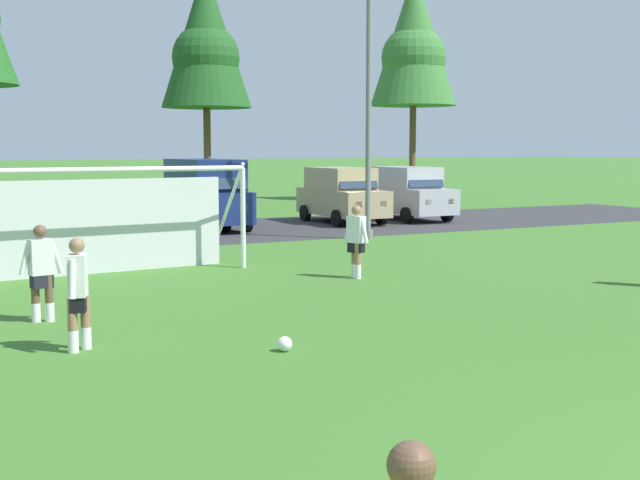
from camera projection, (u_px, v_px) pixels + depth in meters
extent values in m
plane|color=#3D7028|center=(220.00, 272.00, 19.53)|extent=(400.00, 400.00, 0.00)
cube|color=#333335|center=(120.00, 235.00, 27.72)|extent=(52.00, 8.40, 0.01)
sphere|color=white|center=(285.00, 344.00, 11.88)|extent=(0.22, 0.22, 0.22)
sphere|color=black|center=(285.00, 344.00, 11.88)|extent=(0.08, 0.08, 0.08)
sphere|color=red|center=(288.00, 343.00, 11.91)|extent=(0.07, 0.07, 0.07)
cylinder|color=white|center=(243.00, 218.00, 20.13)|extent=(0.12, 0.12, 2.44)
cylinder|color=white|center=(93.00, 170.00, 18.05)|extent=(7.31, 0.70, 0.12)
cylinder|color=white|center=(227.00, 211.00, 20.87)|extent=(0.24, 1.94, 2.46)
cube|color=silver|center=(81.00, 227.00, 19.04)|extent=(6.94, 0.59, 2.20)
sphere|color=brown|center=(411.00, 465.00, 3.60)|extent=(0.22, 0.22, 0.22)
cylinder|color=brown|center=(49.00, 298.00, 13.92)|extent=(0.14, 0.14, 0.80)
cylinder|color=brown|center=(35.00, 299.00, 13.87)|extent=(0.14, 0.14, 0.80)
cylinder|color=white|center=(50.00, 312.00, 13.95)|extent=(0.15, 0.15, 0.32)
cylinder|color=white|center=(36.00, 313.00, 13.90)|extent=(0.15, 0.15, 0.32)
cube|color=black|center=(42.00, 279.00, 13.86)|extent=(0.37, 0.28, 0.28)
cube|color=silver|center=(41.00, 257.00, 13.82)|extent=(0.42, 0.31, 0.60)
sphere|color=brown|center=(40.00, 231.00, 13.77)|extent=(0.22, 0.22, 0.22)
cylinder|color=silver|center=(56.00, 257.00, 13.94)|extent=(0.24, 0.13, 0.55)
cylinder|color=silver|center=(25.00, 259.00, 13.70)|extent=(0.24, 0.13, 0.55)
cylinder|color=#936B4C|center=(358.00, 261.00, 18.50)|extent=(0.14, 0.14, 0.80)
cylinder|color=#936B4C|center=(354.00, 260.00, 18.73)|extent=(0.14, 0.14, 0.80)
cylinder|color=white|center=(358.00, 272.00, 18.52)|extent=(0.15, 0.15, 0.32)
cylinder|color=white|center=(354.00, 270.00, 18.75)|extent=(0.15, 0.15, 0.32)
cube|color=black|center=(356.00, 246.00, 18.58)|extent=(0.33, 0.40, 0.28)
cube|color=white|center=(356.00, 229.00, 18.53)|extent=(0.37, 0.44, 0.60)
sphere|color=#936B4C|center=(356.00, 210.00, 18.49)|extent=(0.22, 0.22, 0.22)
cylinder|color=white|center=(364.00, 231.00, 18.35)|extent=(0.17, 0.25, 0.55)
cylinder|color=white|center=(348.00, 229.00, 18.73)|extent=(0.17, 0.25, 0.55)
cylinder|color=#936B4C|center=(86.00, 322.00, 12.00)|extent=(0.14, 0.14, 0.80)
cylinder|color=#936B4C|center=(73.00, 325.00, 11.78)|extent=(0.14, 0.14, 0.80)
cylinder|color=white|center=(86.00, 338.00, 12.03)|extent=(0.15, 0.15, 0.32)
cylinder|color=white|center=(73.00, 342.00, 11.81)|extent=(0.15, 0.15, 0.32)
cube|color=black|center=(78.00, 302.00, 11.86)|extent=(0.32, 0.39, 0.28)
cube|color=silver|center=(78.00, 275.00, 11.81)|extent=(0.35, 0.44, 0.60)
sphere|color=#936B4C|center=(77.00, 246.00, 11.77)|extent=(0.22, 0.22, 0.22)
cylinder|color=silver|center=(83.00, 274.00, 12.07)|extent=(0.16, 0.25, 0.55)
cylinder|color=silver|center=(72.00, 280.00, 11.57)|extent=(0.16, 0.25, 0.55)
cube|color=#194C2D|center=(86.00, 213.00, 28.21)|extent=(2.02, 4.29, 0.76)
cube|color=#194C2D|center=(84.00, 193.00, 28.27)|extent=(1.76, 2.18, 0.64)
cube|color=#28384C|center=(89.00, 195.00, 27.39)|extent=(1.54, 0.39, 0.55)
cube|color=#28384C|center=(109.00, 192.00, 28.61)|extent=(0.13, 1.78, 0.45)
cube|color=white|center=(112.00, 216.00, 26.55)|extent=(0.28, 0.09, 0.20)
cube|color=white|center=(80.00, 217.00, 26.14)|extent=(0.28, 0.09, 0.20)
cube|color=#B21414|center=(90.00, 208.00, 30.27)|extent=(0.28, 0.09, 0.20)
cube|color=#B21414|center=(62.00, 208.00, 29.85)|extent=(0.28, 0.09, 0.20)
cylinder|color=black|center=(120.00, 227.00, 27.45)|extent=(0.27, 0.65, 0.64)
cylinder|color=black|center=(64.00, 229.00, 26.70)|extent=(0.27, 0.65, 0.64)
cylinder|color=black|center=(106.00, 221.00, 29.80)|extent=(0.27, 0.65, 0.64)
cylinder|color=black|center=(54.00, 222.00, 29.05)|extent=(0.27, 0.65, 0.64)
cube|color=black|center=(188.00, 210.00, 29.67)|extent=(1.85, 4.22, 0.76)
cube|color=black|center=(186.00, 191.00, 29.72)|extent=(1.68, 2.12, 0.64)
cube|color=#28384C|center=(195.00, 192.00, 28.88)|extent=(1.53, 0.33, 0.55)
cube|color=#28384C|center=(208.00, 190.00, 30.12)|extent=(0.06, 1.79, 0.45)
cube|color=white|center=(222.00, 212.00, 28.10)|extent=(0.28, 0.08, 0.20)
cube|color=white|center=(194.00, 213.00, 27.63)|extent=(0.28, 0.08, 0.20)
cube|color=#B21414|center=(182.00, 205.00, 31.70)|extent=(0.28, 0.08, 0.20)
cube|color=#B21414|center=(157.00, 206.00, 31.23)|extent=(0.28, 0.08, 0.20)
cylinder|color=black|center=(225.00, 223.00, 29.00)|extent=(0.25, 0.64, 0.64)
cylinder|color=black|center=(176.00, 225.00, 28.15)|extent=(0.25, 0.64, 0.64)
cylinder|color=black|center=(199.00, 217.00, 31.27)|extent=(0.25, 0.64, 0.64)
cylinder|color=black|center=(153.00, 219.00, 30.42)|extent=(0.25, 0.64, 0.64)
cube|color=navy|center=(206.00, 205.00, 29.75)|extent=(2.08, 4.85, 1.10)
cube|color=navy|center=(204.00, 175.00, 29.81)|extent=(1.90, 4.14, 1.10)
cube|color=#28384C|center=(222.00, 177.00, 28.06)|extent=(1.68, 0.50, 0.91)
cube|color=#28384C|center=(228.00, 174.00, 30.21)|extent=(0.12, 3.48, 0.77)
cube|color=white|center=(244.00, 208.00, 27.88)|extent=(0.28, 0.09, 0.20)
cube|color=white|center=(213.00, 209.00, 27.41)|extent=(0.28, 0.09, 0.20)
cube|color=#B21414|center=(200.00, 200.00, 32.08)|extent=(0.28, 0.09, 0.20)
cube|color=#B21414|center=(173.00, 201.00, 31.61)|extent=(0.28, 0.09, 0.20)
cylinder|color=black|center=(247.00, 223.00, 28.92)|extent=(0.26, 0.65, 0.64)
cylinder|color=black|center=(193.00, 225.00, 28.05)|extent=(0.26, 0.65, 0.64)
cylinder|color=black|center=(218.00, 217.00, 31.57)|extent=(0.26, 0.65, 0.64)
cylinder|color=black|center=(168.00, 218.00, 30.70)|extent=(0.26, 0.65, 0.64)
cube|color=tan|center=(342.00, 202.00, 32.43)|extent=(2.06, 4.66, 1.00)
cube|color=tan|center=(340.00, 178.00, 32.50)|extent=(1.85, 3.06, 0.84)
cube|color=#28384C|center=(357.00, 180.00, 31.23)|extent=(1.63, 0.43, 0.71)
cube|color=#28384C|center=(360.00, 178.00, 32.89)|extent=(0.13, 2.55, 0.59)
cube|color=white|center=(383.00, 204.00, 30.62)|extent=(0.28, 0.09, 0.20)
cube|color=white|center=(358.00, 205.00, 30.17)|extent=(0.28, 0.09, 0.20)
cube|color=#B21414|center=(329.00, 197.00, 34.67)|extent=(0.28, 0.09, 0.20)
cube|color=#B21414|center=(306.00, 198.00, 34.22)|extent=(0.28, 0.09, 0.20)
cylinder|color=black|center=(382.00, 216.00, 31.62)|extent=(0.26, 0.65, 0.64)
cylinder|color=black|center=(337.00, 218.00, 30.79)|extent=(0.26, 0.65, 0.64)
cylinder|color=black|center=(347.00, 211.00, 34.17)|extent=(0.26, 0.65, 0.64)
cylinder|color=black|center=(305.00, 213.00, 33.35)|extent=(0.26, 0.65, 0.64)
cube|color=#B2B2BC|center=(408.00, 200.00, 33.78)|extent=(1.98, 4.63, 1.00)
cube|color=#B2B2BC|center=(405.00, 177.00, 33.85)|extent=(1.80, 3.03, 0.84)
cube|color=#28384C|center=(425.00, 179.00, 32.60)|extent=(1.62, 0.41, 0.71)
cube|color=#28384C|center=(423.00, 177.00, 34.25)|extent=(0.08, 2.55, 0.59)
cube|color=white|center=(451.00, 201.00, 32.00)|extent=(0.28, 0.08, 0.20)
cube|color=white|center=(428.00, 202.00, 31.53)|extent=(0.28, 0.08, 0.20)
cube|color=#B21414|center=(389.00, 195.00, 36.01)|extent=(0.28, 0.08, 0.20)
cube|color=#B21414|center=(369.00, 196.00, 35.54)|extent=(0.28, 0.08, 0.20)
cylinder|color=black|center=(447.00, 214.00, 32.99)|extent=(0.25, 0.64, 0.64)
cylinder|color=black|center=(407.00, 215.00, 32.14)|extent=(0.25, 0.64, 0.64)
cylinder|color=black|center=(408.00, 209.00, 35.52)|extent=(0.25, 0.64, 0.64)
cylinder|color=black|center=(370.00, 210.00, 34.67)|extent=(0.25, 0.64, 0.64)
cylinder|color=brown|center=(207.00, 158.00, 40.93)|extent=(0.36, 0.36, 4.90)
cone|color=#1E511E|center=(206.00, 36.00, 40.28)|extent=(4.41, 4.41, 6.86)
sphere|color=#1E511E|center=(206.00, 58.00, 40.39)|extent=(3.31, 3.31, 3.31)
cylinder|color=brown|center=(412.00, 154.00, 45.87)|extent=(0.36, 0.36, 5.25)
cone|color=#387533|center=(414.00, 38.00, 45.18)|extent=(4.73, 4.73, 7.35)
sphere|color=#387533|center=(414.00, 58.00, 45.30)|extent=(3.54, 3.54, 3.54)
cylinder|color=slate|center=(369.00, 111.00, 26.13)|extent=(0.18, 0.18, 8.18)
cylinder|color=slate|center=(368.00, 235.00, 26.57)|extent=(0.32, 0.32, 0.30)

